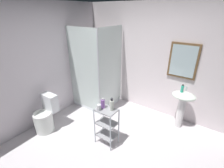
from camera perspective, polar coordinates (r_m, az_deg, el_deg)
ground_plane at (r=3.07m, az=-1.20°, el=-24.18°), size 4.20×4.20×0.02m
wall_back at (r=3.82m, az=15.51°, el=7.76°), size 4.20×0.14×2.50m
wall_left at (r=3.62m, az=-25.82°, el=5.23°), size 0.10×4.20×2.50m
shower_stall at (r=4.16m, az=-5.14°, el=-1.70°), size 0.92×0.92×2.00m
pedestal_sink at (r=3.61m, az=23.70°, el=-6.18°), size 0.46×0.37×0.81m
sink_faucet at (r=3.59m, az=24.88°, el=-1.48°), size 0.03×0.03×0.10m
toilet at (r=3.64m, az=-22.55°, el=-10.60°), size 0.37×0.49×0.76m
storage_cart at (r=3.00m, az=-1.94°, el=-13.89°), size 0.38×0.28×0.74m
hand_soap_bottle at (r=3.49m, az=23.67°, el=-1.56°), size 0.05×0.05×0.17m
conditioner_bottle_purple at (r=2.83m, az=-3.28°, el=-6.92°), size 0.07×0.07×0.19m
lotion_bottle_white at (r=2.75m, az=-0.10°, el=-7.46°), size 0.07×0.07×0.24m
rinse_cup at (r=2.79m, az=-4.62°, el=-8.29°), size 0.07×0.07×0.10m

